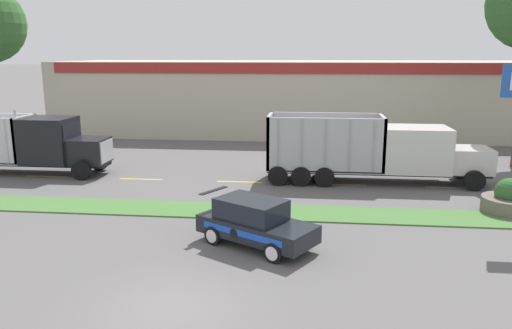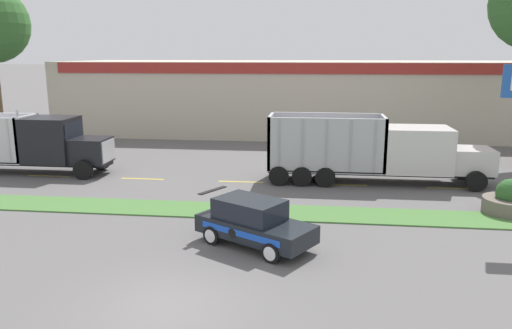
% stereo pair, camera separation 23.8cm
% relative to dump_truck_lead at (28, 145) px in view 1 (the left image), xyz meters
% --- Properties ---
extents(ground_plane, '(600.00, 600.00, 0.00)m').
position_rel_dump_truck_lead_xyz_m(ground_plane, '(12.10, -14.10, -1.63)').
color(ground_plane, '#5B5959').
extents(grass_verge, '(120.00, 2.15, 0.06)m').
position_rel_dump_truck_lead_xyz_m(grass_verge, '(12.10, -5.73, -1.60)').
color(grass_verge, '#477538').
rests_on(grass_verge, ground_plane).
extents(centre_line_2, '(2.40, 0.14, 0.01)m').
position_rel_dump_truck_lead_xyz_m(centre_line_2, '(1.29, -0.65, -1.63)').
color(centre_line_2, yellow).
rests_on(centre_line_2, ground_plane).
extents(centre_line_3, '(2.40, 0.14, 0.01)m').
position_rel_dump_truck_lead_xyz_m(centre_line_3, '(6.69, -0.65, -1.63)').
color(centre_line_3, yellow).
rests_on(centre_line_3, ground_plane).
extents(centre_line_4, '(2.40, 0.14, 0.01)m').
position_rel_dump_truck_lead_xyz_m(centre_line_4, '(12.09, -0.65, -1.63)').
color(centre_line_4, yellow).
rests_on(centre_line_4, ground_plane).
extents(centre_line_5, '(2.40, 0.14, 0.01)m').
position_rel_dump_truck_lead_xyz_m(centre_line_5, '(17.49, -0.65, -1.63)').
color(centre_line_5, yellow).
rests_on(centre_line_5, ground_plane).
extents(centre_line_6, '(2.40, 0.14, 0.01)m').
position_rel_dump_truck_lead_xyz_m(centre_line_6, '(22.89, -0.65, -1.63)').
color(centre_line_6, yellow).
rests_on(centre_line_6, ground_plane).
extents(dump_truck_lead, '(11.37, 2.62, 3.70)m').
position_rel_dump_truck_lead_xyz_m(dump_truck_lead, '(0.00, 0.00, 0.00)').
color(dump_truck_lead, black).
rests_on(dump_truck_lead, ground_plane).
extents(dump_truck_mid, '(11.46, 2.79, 3.52)m').
position_rel_dump_truck_lead_xyz_m(dump_truck_mid, '(20.10, 0.09, -0.04)').
color(dump_truck_mid, black).
rests_on(dump_truck_mid, ground_plane).
extents(rally_car, '(4.53, 3.68, 1.71)m').
position_rel_dump_truck_lead_xyz_m(rally_car, '(13.88, -9.47, -0.77)').
color(rally_car, black).
rests_on(rally_car, ground_plane).
extents(stone_planter, '(2.19, 2.19, 1.51)m').
position_rel_dump_truck_lead_xyz_m(stone_planter, '(24.22, -4.61, -1.09)').
color(stone_planter, '#6B6056').
rests_on(stone_planter, ground_plane).
extents(store_building_backdrop, '(43.94, 12.10, 6.02)m').
position_rel_dump_truck_lead_xyz_m(store_building_backdrop, '(16.57, 17.84, 1.38)').
color(store_building_backdrop, '#BCB29E').
rests_on(store_building_backdrop, ground_plane).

